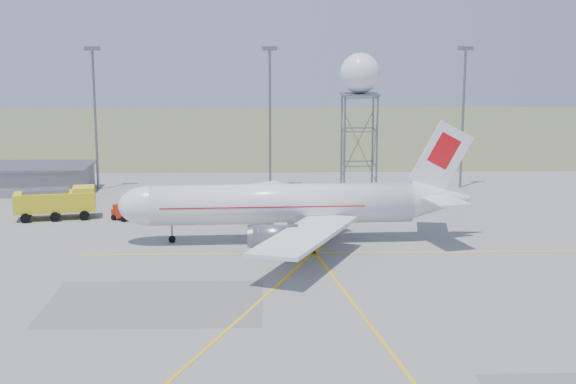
{
  "coord_description": "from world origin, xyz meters",
  "views": [
    {
      "loc": [
        -10.74,
        -49.22,
        21.95
      ],
      "look_at": [
        -8.15,
        40.0,
        4.52
      ],
      "focal_mm": 50.0,
      "sensor_mm": 36.0,
      "label": 1
    }
  ],
  "objects_px": {
    "airliner_main": "(288,205)",
    "radar_tower": "(359,117)",
    "baggage_tug": "(123,214)",
    "fire_truck": "(58,204)"
  },
  "relations": [
    {
      "from": "airliner_main",
      "to": "radar_tower",
      "type": "relative_size",
      "value": 1.95
    },
    {
      "from": "airliner_main",
      "to": "baggage_tug",
      "type": "height_order",
      "value": "airliner_main"
    },
    {
      "from": "radar_tower",
      "to": "fire_truck",
      "type": "xyz_separation_m",
      "value": [
        -38.18,
        -12.28,
        -9.22
      ]
    },
    {
      "from": "airliner_main",
      "to": "radar_tower",
      "type": "bearing_deg",
      "value": -115.8
    },
    {
      "from": "fire_truck",
      "to": "baggage_tug",
      "type": "height_order",
      "value": "fire_truck"
    },
    {
      "from": "radar_tower",
      "to": "baggage_tug",
      "type": "xyz_separation_m",
      "value": [
        -30.17,
        -13.19,
        -10.34
      ]
    },
    {
      "from": "airliner_main",
      "to": "fire_truck",
      "type": "relative_size",
      "value": 3.83
    },
    {
      "from": "fire_truck",
      "to": "baggage_tug",
      "type": "relative_size",
      "value": 3.38
    },
    {
      "from": "airliner_main",
      "to": "fire_truck",
      "type": "height_order",
      "value": "airliner_main"
    },
    {
      "from": "airliner_main",
      "to": "radar_tower",
      "type": "distance_m",
      "value": 26.99
    }
  ]
}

